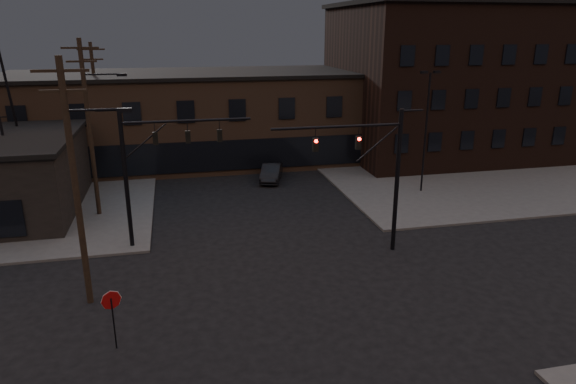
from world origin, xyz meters
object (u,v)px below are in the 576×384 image
(traffic_signal_near, at_px, (378,167))
(parked_car_lot_b, at_px, (442,154))
(stop_sign, at_px, (112,306))
(traffic_signal_far, at_px, (148,162))
(parked_car_lot_a, at_px, (438,158))
(car_crossing, at_px, (271,172))

(traffic_signal_near, distance_m, parked_car_lot_b, 22.59)
(stop_sign, bearing_deg, traffic_signal_far, 82.68)
(stop_sign, relative_size, parked_car_lot_b, 0.51)
(parked_car_lot_a, bearing_deg, traffic_signal_far, 136.41)
(traffic_signal_near, distance_m, traffic_signal_far, 12.57)
(stop_sign, relative_size, car_crossing, 0.58)
(traffic_signal_far, bearing_deg, stop_sign, -97.32)
(traffic_signal_near, relative_size, stop_sign, 3.23)
(parked_car_lot_b, bearing_deg, parked_car_lot_a, 166.32)
(traffic_signal_near, height_order, car_crossing, traffic_signal_near)
(traffic_signal_far, xyz_separation_m, parked_car_lot_a, (24.38, 12.11, -4.00))
(traffic_signal_far, xyz_separation_m, stop_sign, (-1.28, -9.99, -3.17))
(parked_car_lot_a, xyz_separation_m, car_crossing, (-15.27, -0.39, -0.31))
(traffic_signal_near, relative_size, parked_car_lot_a, 1.58)
(traffic_signal_far, height_order, car_crossing, traffic_signal_far)
(traffic_signal_near, xyz_separation_m, parked_car_lot_a, (12.30, 15.61, -3.92))
(stop_sign, bearing_deg, parked_car_lot_b, 41.54)
(stop_sign, xyz_separation_m, parked_car_lot_b, (27.06, 23.98, -0.98))
(stop_sign, distance_m, parked_car_lot_b, 36.17)
(parked_car_lot_a, relative_size, parked_car_lot_b, 1.03)
(stop_sign, xyz_separation_m, car_crossing, (10.40, 21.70, -1.14))
(traffic_signal_far, distance_m, car_crossing, 15.46)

